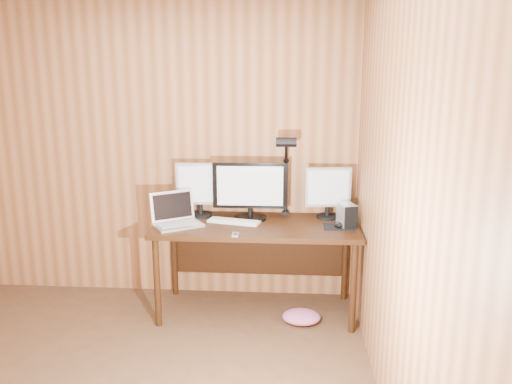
# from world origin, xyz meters

# --- Properties ---
(room_shell) EXTENTS (4.00, 4.00, 4.00)m
(room_shell) POSITION_xyz_m (0.00, 0.00, 1.25)
(room_shell) COLOR #533520
(room_shell) RESTS_ON ground
(desk) EXTENTS (1.60, 0.70, 0.75)m
(desk) POSITION_xyz_m (0.93, 1.70, 0.63)
(desk) COLOR black
(desk) RESTS_ON floor
(monitor_center) EXTENTS (0.60, 0.26, 0.47)m
(monitor_center) POSITION_xyz_m (0.87, 1.75, 0.99)
(monitor_center) COLOR black
(monitor_center) RESTS_ON desk
(monitor_left) EXTENTS (0.40, 0.19, 0.45)m
(monitor_left) POSITION_xyz_m (0.45, 1.83, 0.99)
(monitor_left) COLOR black
(monitor_left) RESTS_ON desk
(monitor_right) EXTENTS (0.37, 0.18, 0.42)m
(monitor_right) POSITION_xyz_m (1.50, 1.83, 0.98)
(monitor_right) COLOR black
(monitor_right) RESTS_ON desk
(laptop) EXTENTS (0.44, 0.42, 0.25)m
(laptop) POSITION_xyz_m (0.30, 1.57, 0.81)
(laptop) COLOR silver
(laptop) RESTS_ON desk
(keyboard) EXTENTS (0.43, 0.22, 0.02)m
(keyboard) POSITION_xyz_m (0.75, 1.65, 0.76)
(keyboard) COLOR silver
(keyboard) RESTS_ON desk
(mousepad) EXTENTS (0.23, 0.19, 0.00)m
(mousepad) POSITION_xyz_m (1.57, 1.58, 0.75)
(mousepad) COLOR black
(mousepad) RESTS_ON desk
(mouse) EXTENTS (0.09, 0.13, 0.04)m
(mouse) POSITION_xyz_m (1.57, 1.58, 0.77)
(mouse) COLOR black
(mouse) RESTS_ON mousepad
(hard_drive) EXTENTS (0.15, 0.19, 0.18)m
(hard_drive) POSITION_xyz_m (1.63, 1.61, 0.84)
(hard_drive) COLOR silver
(hard_drive) RESTS_ON desk
(phone) EXTENTS (0.05, 0.09, 0.01)m
(phone) POSITION_xyz_m (0.80, 1.33, 0.76)
(phone) COLOR silver
(phone) RESTS_ON desk
(speaker) EXTENTS (0.05, 0.05, 0.12)m
(speaker) POSITION_xyz_m (1.69, 1.87, 0.81)
(speaker) COLOR black
(speaker) RESTS_ON desk
(desk_lamp) EXTENTS (0.16, 0.23, 0.71)m
(desk_lamp) POSITION_xyz_m (1.16, 1.85, 1.19)
(desk_lamp) COLOR black
(desk_lamp) RESTS_ON desk
(fabric_pile) EXTENTS (0.30, 0.25, 0.10)m
(fabric_pile) POSITION_xyz_m (1.29, 1.46, 0.05)
(fabric_pile) COLOR #D8689A
(fabric_pile) RESTS_ON floor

